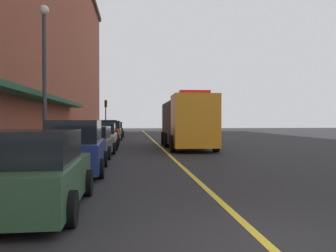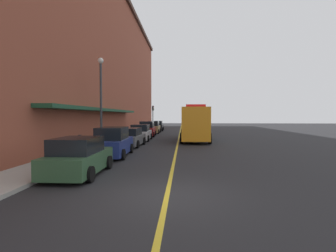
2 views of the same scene
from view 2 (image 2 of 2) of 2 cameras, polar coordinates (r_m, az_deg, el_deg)
name	(u,v)px [view 2 (image 2 of 2)]	position (r m, az deg, el deg)	size (l,w,h in m)	color
ground_plane	(179,136)	(33.46, 2.48, -2.14)	(112.00, 112.00, 0.00)	#232326
sidewalk_left	(131,135)	(34.12, -7.99, -1.95)	(2.40, 70.00, 0.15)	#9E9B93
lane_center_stripe	(179,136)	(33.46, 2.48, -2.14)	(0.16, 70.00, 0.01)	gold
brick_building_left	(67,60)	(36.19, -21.14, 13.18)	(14.61, 64.00, 19.02)	brown
parked_car_0	(79,157)	(12.00, -18.89, -6.48)	(2.11, 4.18, 1.64)	#2D5133
parked_car_1	(113,143)	(16.89, -11.91, -3.59)	(2.12, 4.57, 1.85)	navy
parked_car_2	(130,138)	(22.16, -8.25, -2.51)	(2.14, 4.41, 1.55)	#595B60
parked_car_3	(141,133)	(27.25, -5.96, -1.51)	(2.10, 4.47, 1.66)	silver
parked_car_4	(147,129)	(32.59, -4.55, -0.73)	(2.13, 4.95, 1.88)	maroon
parked_car_5	(153,127)	(38.37, -3.23, -0.31)	(2.04, 4.72, 1.82)	#A5844C
parked_car_6	(157,126)	(44.57, -2.33, -0.02)	(2.18, 4.65, 1.70)	black
utility_truck	(194,124)	(27.21, 5.78, 0.45)	(2.92, 9.25, 3.59)	orange
parking_meter_0	(69,145)	(14.45, -20.68, -3.88)	(0.14, 0.18, 1.33)	#4C4C51
parking_meter_1	(80,142)	(15.67, -18.68, -3.38)	(0.14, 0.18, 1.33)	#4C4C51
parking_meter_2	(136,128)	(32.64, -6.98, -0.40)	(0.14, 0.18, 1.33)	#4C4C51
street_lamp_left	(101,92)	(21.33, -14.41, 7.12)	(0.44, 0.44, 6.94)	#33383D
traffic_light_near	(153,113)	(49.90, -3.31, 2.93)	(0.38, 0.36, 4.30)	#232326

